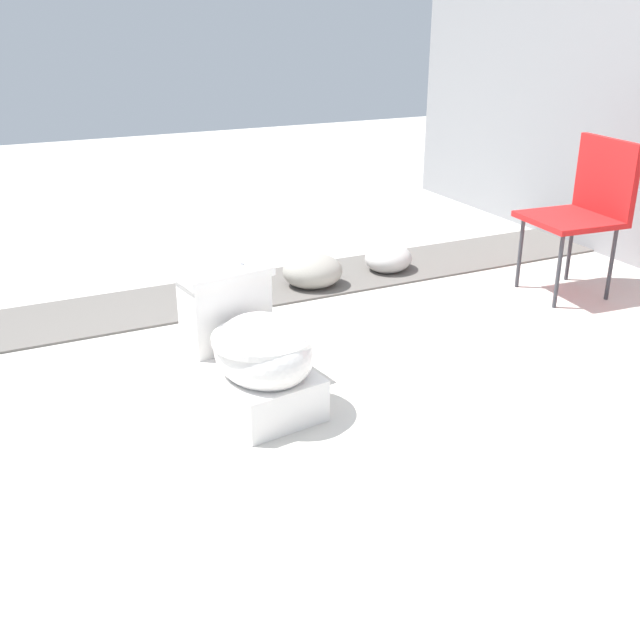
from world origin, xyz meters
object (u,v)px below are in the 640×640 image
at_px(folding_chair_left, 587,201).
at_px(boulder_near, 313,271).
at_px(toilet, 252,352).
at_px(boulder_far, 388,258).

xyz_separation_m(folding_chair_left, boulder_near, (-0.69, -1.30, -0.42)).
bearing_deg(folding_chair_left, boulder_near, -23.04).
relative_size(folding_chair_left, boulder_near, 2.46).
bearing_deg(toilet, boulder_far, 123.45).
height_order(toilet, boulder_far, toilet).
bearing_deg(boulder_near, boulder_far, 95.66).
distance_m(toilet, boulder_near, 1.36).
bearing_deg(boulder_far, toilet, -48.52).
xyz_separation_m(toilet, folding_chair_left, (-0.42, 2.09, 0.29)).
xyz_separation_m(folding_chair_left, boulder_far, (-0.74, -0.78, -0.43)).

